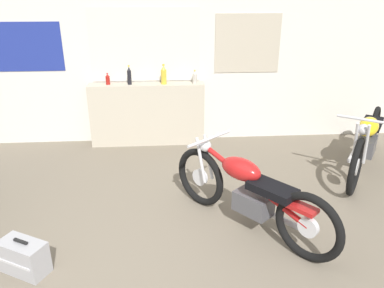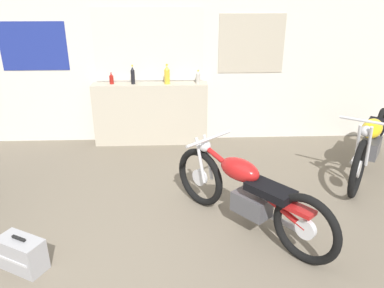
% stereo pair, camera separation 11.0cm
% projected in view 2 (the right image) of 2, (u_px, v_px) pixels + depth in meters
% --- Properties ---
extents(ground_plane, '(24.00, 24.00, 0.00)m').
position_uv_depth(ground_plane, '(130.00, 284.00, 3.16)').
color(ground_plane, '#706656').
extents(wall_back, '(10.00, 0.07, 2.80)m').
position_uv_depth(wall_back, '(148.00, 53.00, 5.69)').
color(wall_back, silver).
rests_on(wall_back, ground_plane).
extents(sill_counter, '(1.76, 0.28, 0.96)m').
position_uv_depth(sill_counter, '(151.00, 114.00, 5.89)').
color(sill_counter, '#B7AD99').
rests_on(sill_counter, ground_plane).
extents(bottle_leftmost, '(0.06, 0.06, 0.17)m').
position_uv_depth(bottle_leftmost, '(111.00, 79.00, 5.66)').
color(bottle_leftmost, maroon).
rests_on(bottle_leftmost, sill_counter).
extents(bottle_left_center, '(0.06, 0.06, 0.29)m').
position_uv_depth(bottle_left_center, '(133.00, 76.00, 5.64)').
color(bottle_left_center, black).
rests_on(bottle_left_center, sill_counter).
extents(bottle_center, '(0.08, 0.08, 0.30)m').
position_uv_depth(bottle_center, '(167.00, 75.00, 5.64)').
color(bottle_center, gold).
rests_on(bottle_center, sill_counter).
extents(bottle_right_center, '(0.07, 0.07, 0.20)m').
position_uv_depth(bottle_right_center, '(198.00, 78.00, 5.68)').
color(bottle_right_center, '#B7B2A8').
rests_on(bottle_right_center, sill_counter).
extents(motorcycle_red, '(1.38, 1.59, 0.86)m').
position_uv_depth(motorcycle_red, '(247.00, 193.00, 3.74)').
color(motorcycle_red, black).
rests_on(motorcycle_red, ground_plane).
extents(motorcycle_yellow, '(1.33, 1.81, 0.92)m').
position_uv_depth(motorcycle_yellow, '(370.00, 142.00, 4.91)').
color(motorcycle_yellow, black).
rests_on(motorcycle_yellow, ground_plane).
extents(hard_case_silver, '(0.47, 0.38, 0.33)m').
position_uv_depth(hard_case_silver, '(22.00, 254.00, 3.29)').
color(hard_case_silver, '#9E9EA3').
rests_on(hard_case_silver, ground_plane).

